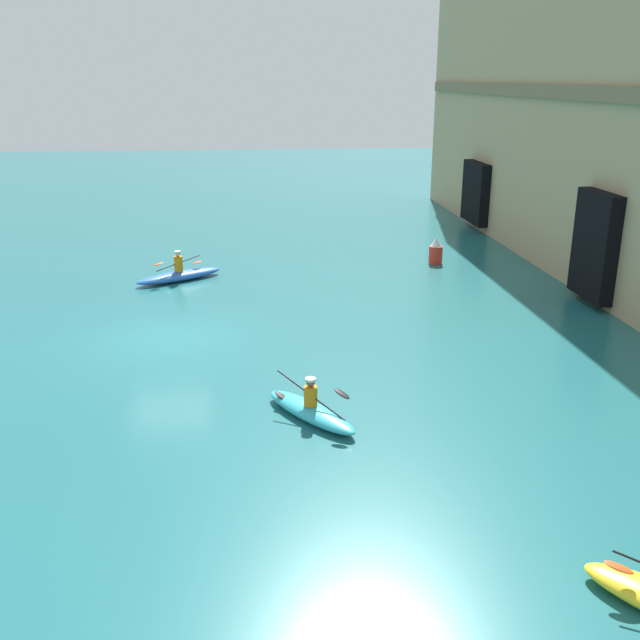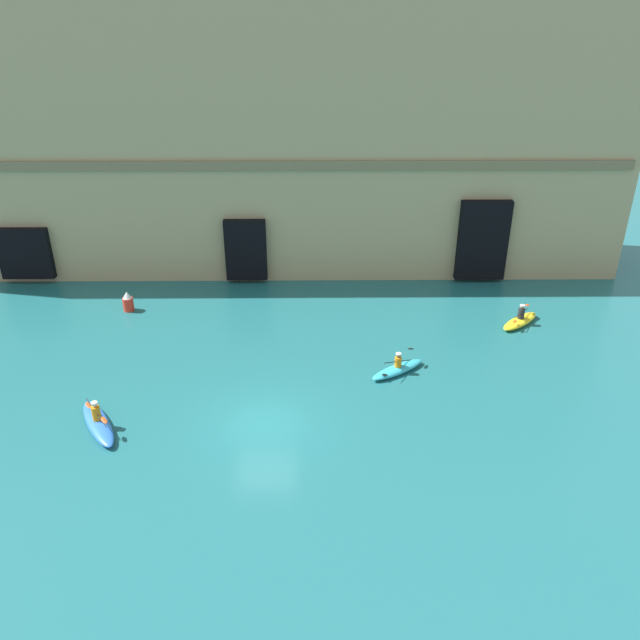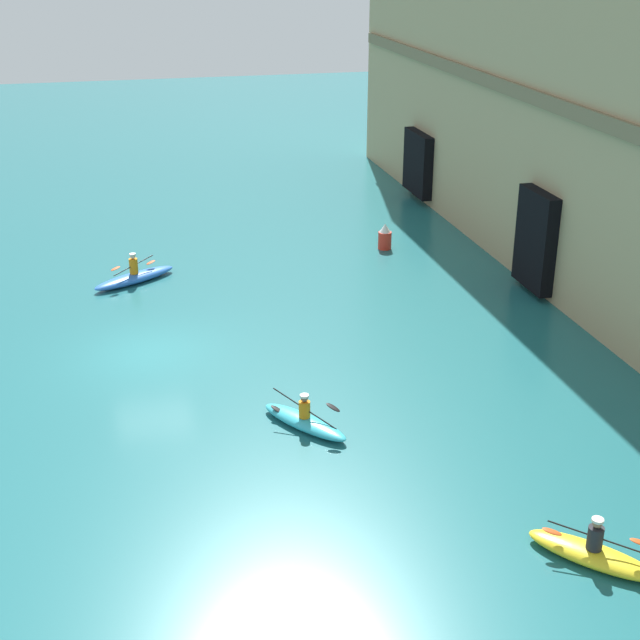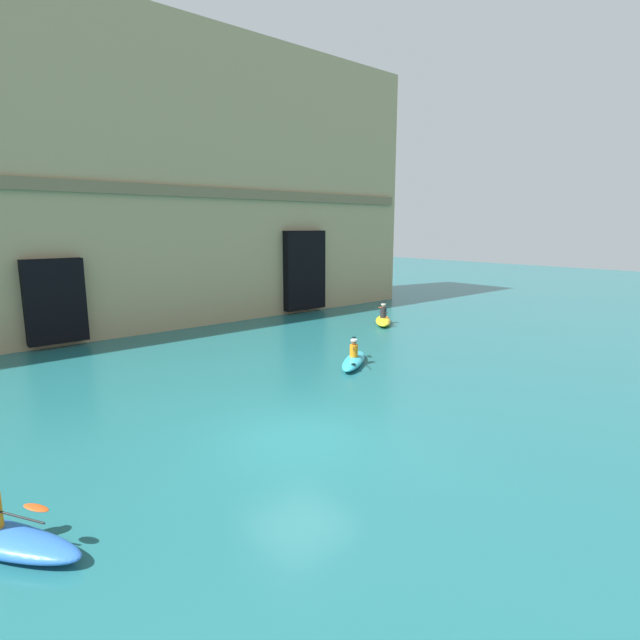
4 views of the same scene
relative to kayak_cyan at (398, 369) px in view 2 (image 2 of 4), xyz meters
The scene contains 6 objects.
ground_plane 6.97m from the kayak_cyan, 146.35° to the right, with size 120.00×120.00×0.00m, color #1E6066.
cliff_bluff 17.86m from the kayak_cyan, 119.68° to the left, with size 45.44×7.23×15.39m.
kayak_cyan is the anchor object (origin of this frame).
kayak_yellow 8.49m from the kayak_cyan, 34.25° to the left, with size 2.67×2.53×1.12m.
kayak_blue 13.00m from the kayak_cyan, 162.12° to the right, with size 2.52×3.45×1.18m.
marker_buoy 15.47m from the kayak_cyan, 154.51° to the left, with size 0.57×0.57×1.12m.
Camera 2 is at (2.03, -20.41, 14.94)m, focal length 35.00 mm.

